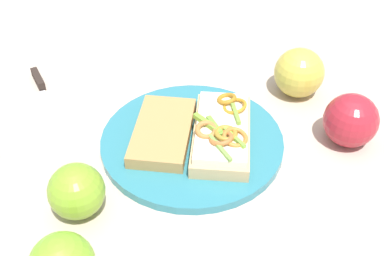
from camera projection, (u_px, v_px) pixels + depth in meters
name	position (u px, v px, depth m)	size (l,w,h in m)	color
ground_plane	(192.00, 145.00, 0.74)	(2.00, 2.00, 0.00)	#C3AD9B
plate	(192.00, 142.00, 0.74)	(0.27, 0.27, 0.01)	teal
sandwich	(222.00, 132.00, 0.72)	(0.18, 0.14, 0.04)	tan
bread_slice_side	(163.00, 132.00, 0.73)	(0.15, 0.08, 0.02)	tan
apple_1	(351.00, 120.00, 0.72)	(0.08, 0.08, 0.08)	#AC222F
apple_2	(299.00, 73.00, 0.81)	(0.08, 0.08, 0.08)	gold
apple_3	(76.00, 191.00, 0.62)	(0.07, 0.07, 0.07)	#81AF2C
knife	(39.00, 85.00, 0.85)	(0.07, 0.11, 0.02)	silver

